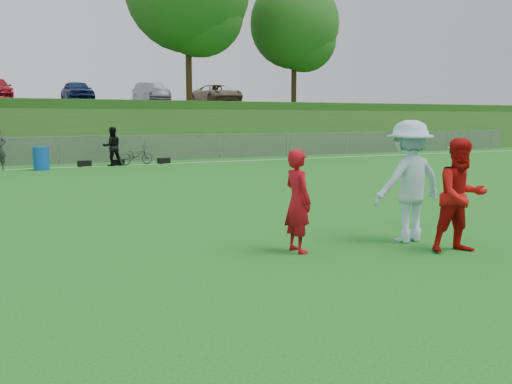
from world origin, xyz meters
TOP-DOWN VIEW (x-y plane):
  - ground at (0.00, 0.00)m, footprint 120.00×120.00m
  - sideline_far at (0.00, 18.00)m, footprint 60.00×0.10m
  - fence at (0.00, 20.00)m, footprint 58.00×0.06m
  - berm at (0.00, 31.00)m, footprint 120.00×18.00m
  - parking_lot at (0.00, 33.00)m, footprint 120.00×12.00m
  - tree_green_far at (16.16, 25.92)m, footprint 5.88×5.88m
  - car_row at (-1.17, 32.00)m, footprint 32.04×5.18m
  - gear_bags at (1.06, 18.10)m, footprint 7.85×0.54m
  - player_red_left at (0.65, 0.33)m, footprint 0.39×0.59m
  - player_red_center at (2.91, -0.83)m, footprint 0.99×0.85m
  - player_blue at (2.73, 0.15)m, footprint 1.33×0.78m
  - frisbee at (4.51, 0.82)m, footprint 0.31×0.31m
  - recycling_bin at (-1.13, 17.20)m, footprint 0.80×0.80m
  - bicycle at (3.00, 18.07)m, footprint 1.72×0.93m

SIDE VIEW (x-z plane):
  - ground at x=0.00m, z-range 0.00..0.00m
  - sideline_far at x=0.00m, z-range 0.00..0.01m
  - gear_bags at x=1.06m, z-range 0.00..0.26m
  - bicycle at x=3.00m, z-range 0.00..0.86m
  - recycling_bin at x=-1.13m, z-range 0.00..0.94m
  - fence at x=0.00m, z-range 0.00..1.30m
  - player_red_left at x=0.65m, z-range 0.00..1.61m
  - player_red_center at x=2.91m, z-range 0.00..1.78m
  - player_blue at x=2.73m, z-range 0.00..2.05m
  - berm at x=0.00m, z-range 0.00..3.00m
  - frisbee at x=4.51m, z-range 1.51..1.54m
  - parking_lot at x=0.00m, z-range 3.00..3.10m
  - car_row at x=-1.17m, z-range 3.10..4.54m
  - tree_green_far at x=16.16m, z-range 3.87..12.06m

